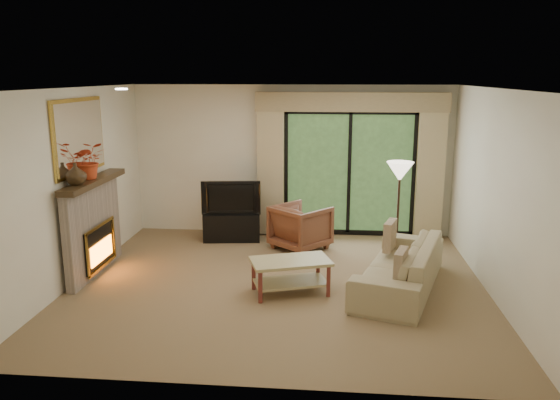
# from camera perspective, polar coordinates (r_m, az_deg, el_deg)

# --- Properties ---
(floor) EXTENTS (5.50, 5.50, 0.00)m
(floor) POSITION_cam_1_polar(r_m,az_deg,el_deg) (7.46, -0.22, -8.78)
(floor) COLOR olive
(floor) RESTS_ON ground
(ceiling) EXTENTS (5.50, 5.50, 0.00)m
(ceiling) POSITION_cam_1_polar(r_m,az_deg,el_deg) (6.93, -0.24, 11.61)
(ceiling) COLOR silver
(ceiling) RESTS_ON ground
(wall_back) EXTENTS (5.00, 0.00, 5.00)m
(wall_back) POSITION_cam_1_polar(r_m,az_deg,el_deg) (9.53, 1.23, 4.14)
(wall_back) COLOR #F0E3CC
(wall_back) RESTS_ON ground
(wall_front) EXTENTS (5.00, 0.00, 5.00)m
(wall_front) POSITION_cam_1_polar(r_m,az_deg,el_deg) (4.68, -3.20, -5.31)
(wall_front) COLOR #F0E3CC
(wall_front) RESTS_ON ground
(wall_left) EXTENTS (0.00, 5.00, 5.00)m
(wall_left) POSITION_cam_1_polar(r_m,az_deg,el_deg) (7.84, -20.67, 1.35)
(wall_left) COLOR #F0E3CC
(wall_left) RESTS_ON ground
(wall_right) EXTENTS (0.00, 5.00, 5.00)m
(wall_right) POSITION_cam_1_polar(r_m,az_deg,el_deg) (7.35, 21.64, 0.55)
(wall_right) COLOR #F0E3CC
(wall_right) RESTS_ON ground
(fireplace) EXTENTS (0.24, 1.70, 1.37)m
(fireplace) POSITION_cam_1_polar(r_m,az_deg,el_deg) (8.10, -18.95, -2.63)
(fireplace) COLOR gray
(fireplace) RESTS_ON floor
(mirror) EXTENTS (0.07, 1.45, 1.02)m
(mirror) POSITION_cam_1_polar(r_m,az_deg,el_deg) (7.90, -20.19, 6.26)
(mirror) COLOR gold
(mirror) RESTS_ON wall_left
(sliding_door) EXTENTS (2.26, 0.10, 2.16)m
(sliding_door) POSITION_cam_1_polar(r_m,az_deg,el_deg) (9.50, 7.24, 2.78)
(sliding_door) COLOR black
(sliding_door) RESTS_ON floor
(curtain_left) EXTENTS (0.45, 0.18, 2.35)m
(curtain_left) POSITION_cam_1_polar(r_m,az_deg,el_deg) (9.42, -0.97, 3.42)
(curtain_left) COLOR tan
(curtain_left) RESTS_ON floor
(curtain_right) EXTENTS (0.45, 0.18, 2.35)m
(curtain_right) POSITION_cam_1_polar(r_m,az_deg,el_deg) (9.52, 15.43, 3.05)
(curtain_right) COLOR tan
(curtain_right) RESTS_ON floor
(cornice) EXTENTS (3.20, 0.24, 0.32)m
(cornice) POSITION_cam_1_polar(r_m,az_deg,el_deg) (9.27, 7.47, 10.12)
(cornice) COLOR #9B865F
(cornice) RESTS_ON wall_back
(media_console) EXTENTS (0.99, 0.54, 0.47)m
(media_console) POSITION_cam_1_polar(r_m,az_deg,el_deg) (9.35, -5.05, -2.76)
(media_console) COLOR black
(media_console) RESTS_ON floor
(tv) EXTENTS (1.00, 0.24, 0.57)m
(tv) POSITION_cam_1_polar(r_m,az_deg,el_deg) (9.22, -5.11, 0.36)
(tv) COLOR black
(tv) RESTS_ON media_console
(armchair) EXTENTS (1.11, 1.11, 0.73)m
(armchair) POSITION_cam_1_polar(r_m,az_deg,el_deg) (8.82, 2.17, -2.82)
(armchair) COLOR brown
(armchair) RESTS_ON floor
(sofa) EXTENTS (1.46, 2.33, 0.63)m
(sofa) POSITION_cam_1_polar(r_m,az_deg,el_deg) (7.38, 12.39, -6.73)
(sofa) COLOR tan
(sofa) RESTS_ON floor
(pillow_near) EXTENTS (0.22, 0.41, 0.39)m
(pillow_near) POSITION_cam_1_polar(r_m,az_deg,el_deg) (6.71, 12.49, -6.75)
(pillow_near) COLOR brown
(pillow_near) RESTS_ON sofa
(pillow_far) EXTENTS (0.23, 0.43, 0.42)m
(pillow_far) POSITION_cam_1_polar(r_m,az_deg,el_deg) (7.89, 11.41, -3.65)
(pillow_far) COLOR brown
(pillow_far) RESTS_ON sofa
(coffee_table) EXTENTS (1.12, 0.84, 0.45)m
(coffee_table) POSITION_cam_1_polar(r_m,az_deg,el_deg) (7.10, 1.11, -7.98)
(coffee_table) COLOR tan
(coffee_table) RESTS_ON floor
(floor_lamp) EXTENTS (0.44, 0.44, 1.50)m
(floor_lamp) POSITION_cam_1_polar(r_m,az_deg,el_deg) (8.44, 12.22, -1.13)
(floor_lamp) COLOR white
(floor_lamp) RESTS_ON floor
(vase) EXTENTS (0.34, 0.34, 0.29)m
(vase) POSITION_cam_1_polar(r_m,az_deg,el_deg) (7.54, -20.58, 2.58)
(vase) COLOR #362615
(vase) RESTS_ON fireplace
(branches) EXTENTS (0.57, 0.53, 0.51)m
(branches) POSITION_cam_1_polar(r_m,az_deg,el_deg) (7.89, -19.36, 3.92)
(branches) COLOR #C63E1C
(branches) RESTS_ON fireplace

